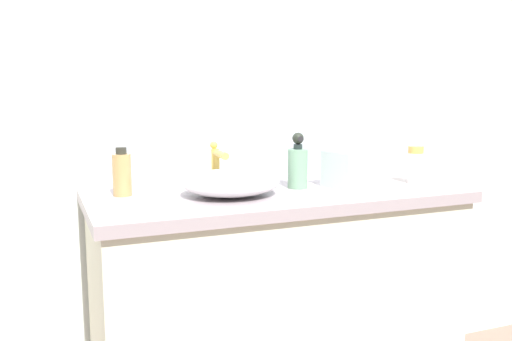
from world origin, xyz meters
name	(u,v)px	position (x,y,z in m)	size (l,w,h in m)	color
bathroom_wall_rear	(258,70)	(0.00, 0.73, 1.30)	(6.00, 0.06, 2.60)	silver
vanity_counter	(277,306)	(-0.05, 0.41, 0.44)	(1.33, 0.57, 0.87)	beige
wall_mirror_panel	(249,20)	(-0.05, 0.69, 1.49)	(1.19, 0.01, 1.23)	#B2BCC6
sink_basin	(231,183)	(-0.24, 0.38, 0.92)	(0.33, 0.29, 0.09)	silver
faucet	(217,161)	(-0.24, 0.54, 0.97)	(0.03, 0.15, 0.17)	gold
soap_dispenser	(298,165)	(0.03, 0.42, 0.96)	(0.07, 0.07, 0.20)	gray
lotion_bottle	(122,174)	(-0.58, 0.52, 0.95)	(0.06, 0.06, 0.16)	tan
perfume_bottle	(415,165)	(0.49, 0.34, 0.94)	(0.06, 0.06, 0.14)	silver
tissue_box	(347,166)	(0.21, 0.38, 0.95)	(0.17, 0.17, 0.17)	silver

